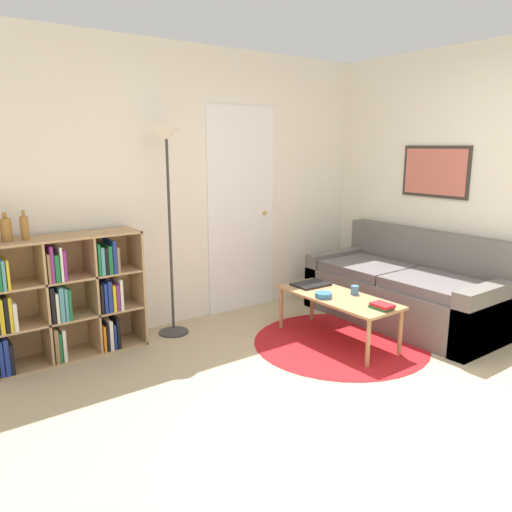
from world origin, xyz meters
The scene contains 14 objects.
ground_plane centered at (0.00, 0.00, 0.00)m, with size 14.00×14.00×0.00m, color tan.
wall_back centered at (0.02, 2.54, 1.29)m, with size 7.02×0.11×2.60m.
wall_right centered at (2.03, 1.26, 1.30)m, with size 0.08×5.52×2.60m.
rug centered at (0.67, 1.19, 0.00)m, with size 1.52×1.52×0.01m.
bookshelf centered at (-1.33, 2.33, 0.50)m, with size 1.19×0.34×1.00m.
floor_lamp centered at (-0.40, 2.28, 1.43)m, with size 0.27×0.27×1.84m.
couch centered at (1.62, 1.23, 0.29)m, with size 0.87×1.88×0.87m.
coffee_table centered at (0.68, 1.25, 0.37)m, with size 0.47×1.14×0.42m.
laptop centered at (0.71, 1.63, 0.43)m, with size 0.33×0.25×0.02m.
bowl centered at (0.54, 1.28, 0.44)m, with size 0.15×0.15×0.04m.
book_stack_on_table centered at (0.70, 0.79, 0.44)m, with size 0.13×0.18×0.04m.
cup centered at (0.82, 1.19, 0.45)m, with size 0.07×0.07×0.08m.
bottle_middle centered at (-1.70, 2.33, 1.09)m, with size 0.08×0.08×0.22m.
bottle_right centered at (-1.57, 2.31, 1.09)m, with size 0.06×0.06×0.22m.
Camera 1 is at (-2.38, -1.67, 1.70)m, focal length 35.00 mm.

